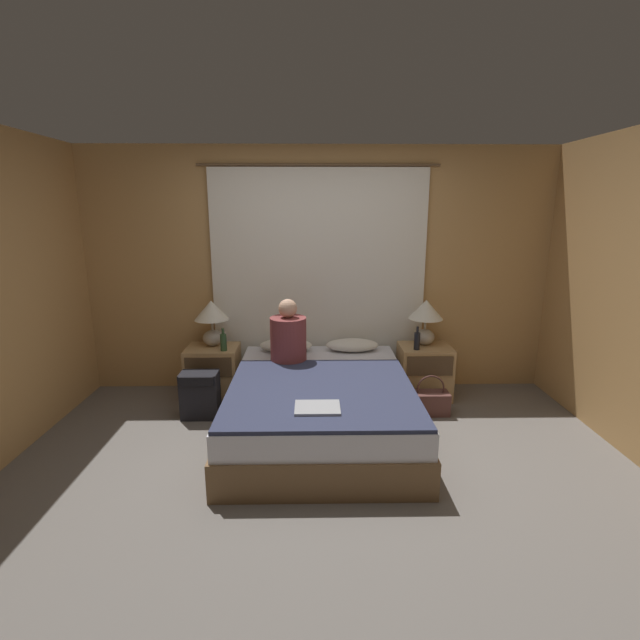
# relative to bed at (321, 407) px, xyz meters

# --- Properties ---
(ground_plane) EXTENTS (16.00, 16.00, 0.00)m
(ground_plane) POSITION_rel_bed_xyz_m (0.00, -0.62, -0.24)
(ground_plane) COLOR #66605B
(wall_back) EXTENTS (4.89, 0.06, 2.50)m
(wall_back) POSITION_rel_bed_xyz_m (0.00, 1.12, 1.01)
(wall_back) COLOR tan
(wall_back) RESTS_ON ground_plane
(curtain_panel) EXTENTS (2.38, 0.02, 2.31)m
(curtain_panel) POSITION_rel_bed_xyz_m (0.00, 1.06, 0.92)
(curtain_panel) COLOR white
(curtain_panel) RESTS_ON ground_plane
(bed) EXTENTS (1.53, 2.01, 0.48)m
(bed) POSITION_rel_bed_xyz_m (0.00, 0.00, 0.00)
(bed) COLOR brown
(bed) RESTS_ON ground_plane
(nightstand_left) EXTENTS (0.51, 0.42, 0.54)m
(nightstand_left) POSITION_rel_bed_xyz_m (-1.07, 0.76, 0.04)
(nightstand_left) COLOR tan
(nightstand_left) RESTS_ON ground_plane
(nightstand_right) EXTENTS (0.51, 0.42, 0.54)m
(nightstand_right) POSITION_rel_bed_xyz_m (1.07, 0.76, 0.04)
(nightstand_right) COLOR tan
(nightstand_right) RESTS_ON ground_plane
(lamp_left) EXTENTS (0.34, 0.34, 0.46)m
(lamp_left) POSITION_rel_bed_xyz_m (-1.07, 0.83, 0.61)
(lamp_left) COLOR #B2A899
(lamp_left) RESTS_ON nightstand_left
(lamp_right) EXTENTS (0.34, 0.34, 0.46)m
(lamp_right) POSITION_rel_bed_xyz_m (1.07, 0.83, 0.61)
(lamp_right) COLOR #B2A899
(lamp_right) RESTS_ON nightstand_right
(pillow_left) EXTENTS (0.53, 0.29, 0.12)m
(pillow_left) POSITION_rel_bed_xyz_m (-0.34, 0.82, 0.30)
(pillow_left) COLOR silver
(pillow_left) RESTS_ON bed
(pillow_right) EXTENTS (0.53, 0.29, 0.12)m
(pillow_right) POSITION_rel_bed_xyz_m (0.34, 0.82, 0.30)
(pillow_right) COLOR silver
(pillow_right) RESTS_ON bed
(blanket_on_bed) EXTENTS (1.47, 1.42, 0.03)m
(blanket_on_bed) POSITION_rel_bed_xyz_m (0.00, -0.27, 0.26)
(blanket_on_bed) COLOR #2D334C
(blanket_on_bed) RESTS_ON bed
(person_left_in_bed) EXTENTS (0.34, 0.34, 0.60)m
(person_left_in_bed) POSITION_rel_bed_xyz_m (-0.29, 0.48, 0.49)
(person_left_in_bed) COLOR brown
(person_left_in_bed) RESTS_ON bed
(beer_bottle_on_left_stand) EXTENTS (0.06, 0.06, 0.22)m
(beer_bottle_on_left_stand) POSITION_rel_bed_xyz_m (-0.93, 0.65, 0.39)
(beer_bottle_on_left_stand) COLOR #2D4C28
(beer_bottle_on_left_stand) RESTS_ON nightstand_left
(beer_bottle_on_right_stand) EXTENTS (0.06, 0.06, 0.23)m
(beer_bottle_on_right_stand) POSITION_rel_bed_xyz_m (0.96, 0.65, 0.40)
(beer_bottle_on_right_stand) COLOR black
(beer_bottle_on_right_stand) RESTS_ON nightstand_right
(laptop_on_bed) EXTENTS (0.32, 0.24, 0.02)m
(laptop_on_bed) POSITION_rel_bed_xyz_m (-0.03, -0.64, 0.28)
(laptop_on_bed) COLOR #9EA0A5
(laptop_on_bed) RESTS_ON blanket_on_bed
(backpack_on_floor) EXTENTS (0.34, 0.23, 0.44)m
(backpack_on_floor) POSITION_rel_bed_xyz_m (-1.11, 0.32, 0.01)
(backpack_on_floor) COLOR black
(backpack_on_floor) RESTS_ON ground_plane
(handbag_on_floor) EXTENTS (0.35, 0.19, 0.38)m
(handbag_on_floor) POSITION_rel_bed_xyz_m (1.04, 0.35, -0.12)
(handbag_on_floor) COLOR brown
(handbag_on_floor) RESTS_ON ground_plane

